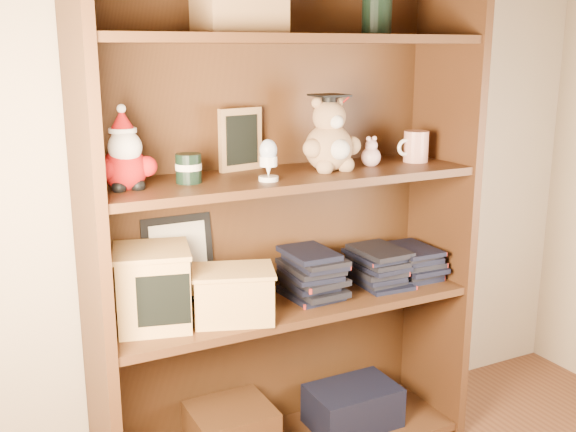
% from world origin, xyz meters
% --- Properties ---
extents(bookcase, '(1.20, 0.35, 1.60)m').
position_xyz_m(bookcase, '(0.17, 1.36, 0.78)').
color(bookcase, '#4A2A15').
rests_on(bookcase, ground).
extents(shelf_lower, '(1.14, 0.33, 0.02)m').
position_xyz_m(shelf_lower, '(0.17, 1.30, 0.54)').
color(shelf_lower, '#4A2A15').
rests_on(shelf_lower, ground).
extents(shelf_upper, '(1.14, 0.33, 0.02)m').
position_xyz_m(shelf_upper, '(0.17, 1.30, 0.94)').
color(shelf_upper, '#4A2A15').
rests_on(shelf_upper, ground).
extents(santa_plush, '(0.16, 0.12, 0.23)m').
position_xyz_m(santa_plush, '(-0.31, 1.30, 1.03)').
color(santa_plush, '#A50F0F').
rests_on(santa_plush, shelf_upper).
extents(teachers_tin, '(0.07, 0.07, 0.08)m').
position_xyz_m(teachers_tin, '(-0.13, 1.30, 0.99)').
color(teachers_tin, black).
rests_on(teachers_tin, shelf_upper).
extents(chalkboard_plaque, '(0.15, 0.09, 0.19)m').
position_xyz_m(chalkboard_plaque, '(0.07, 1.42, 1.04)').
color(chalkboard_plaque, '#9E7547').
rests_on(chalkboard_plaque, shelf_upper).
extents(egg_cup, '(0.06, 0.06, 0.12)m').
position_xyz_m(egg_cup, '(0.07, 1.23, 1.01)').
color(egg_cup, white).
rests_on(egg_cup, shelf_upper).
extents(grad_teddy_bear, '(0.19, 0.17, 0.24)m').
position_xyz_m(grad_teddy_bear, '(0.31, 1.30, 1.04)').
color(grad_teddy_bear, tan).
rests_on(grad_teddy_bear, shelf_upper).
extents(pink_figurine, '(0.06, 0.06, 0.10)m').
position_xyz_m(pink_figurine, '(0.47, 1.31, 0.99)').
color(pink_figurine, '#D8A6A7').
rests_on(pink_figurine, shelf_upper).
extents(teacher_mug, '(0.11, 0.08, 0.10)m').
position_xyz_m(teacher_mug, '(0.64, 1.30, 1.00)').
color(teacher_mug, silver).
rests_on(teacher_mug, shelf_upper).
extents(certificate_frame, '(0.22, 0.06, 0.27)m').
position_xyz_m(certificate_frame, '(-0.13, 1.44, 0.69)').
color(certificate_frame, black).
rests_on(certificate_frame, shelf_lower).
extents(treats_box, '(0.25, 0.25, 0.23)m').
position_xyz_m(treats_box, '(-0.25, 1.30, 0.66)').
color(treats_box, '#DDA85A').
rests_on(treats_box, shelf_lower).
extents(pencils_box, '(0.27, 0.23, 0.15)m').
position_xyz_m(pencils_box, '(-0.03, 1.24, 0.63)').
color(pencils_box, '#DDA85A').
rests_on(pencils_box, shelf_lower).
extents(book_stack_left, '(0.14, 0.20, 0.14)m').
position_xyz_m(book_stack_left, '(0.26, 1.30, 0.62)').
color(book_stack_left, black).
rests_on(book_stack_left, shelf_lower).
extents(book_stack_mid, '(0.14, 0.20, 0.13)m').
position_xyz_m(book_stack_mid, '(0.50, 1.30, 0.61)').
color(book_stack_mid, black).
rests_on(book_stack_mid, shelf_lower).
extents(book_stack_right, '(0.14, 0.20, 0.11)m').
position_xyz_m(book_stack_right, '(0.64, 1.30, 0.61)').
color(book_stack_right, black).
rests_on(book_stack_right, shelf_lower).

